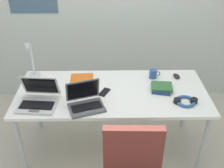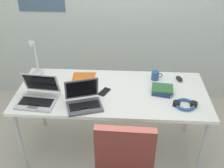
% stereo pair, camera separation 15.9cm
% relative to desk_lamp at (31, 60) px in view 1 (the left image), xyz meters
% --- Properties ---
extents(ground_plane, '(12.00, 12.00, 0.00)m').
position_rel_desk_lamp_xyz_m(ground_plane, '(0.80, -0.28, -0.94)').
color(ground_plane, '#B7AD9E').
extents(wall_back, '(6.00, 0.13, 2.60)m').
position_rel_desk_lamp_xyz_m(wall_back, '(0.80, 0.82, 0.36)').
color(wall_back, '#B2BCB7').
rests_on(wall_back, ground_plane).
extents(desk, '(1.80, 0.80, 0.74)m').
position_rel_desk_lamp_xyz_m(desk, '(0.80, -0.28, -0.25)').
color(desk, white).
rests_on(desk, ground_plane).
extents(desk_lamp, '(0.12, 0.18, 0.40)m').
position_rel_desk_lamp_xyz_m(desk_lamp, '(0.00, 0.00, 0.00)').
color(desk_lamp, silver).
rests_on(desk_lamp, desk).
extents(laptop_mid_desk, '(0.36, 0.33, 0.22)m').
position_rel_desk_lamp_xyz_m(laptop_mid_desk, '(0.57, -0.51, -0.15)').
color(laptop_mid_desk, '#515459').
rests_on(laptop_mid_desk, desk).
extents(laptop_front_left, '(0.36, 0.34, 0.24)m').
position_rel_desk_lamp_xyz_m(laptop_front_left, '(0.15, -0.47, -0.15)').
color(laptop_front_left, '#B7BABC').
rests_on(laptop_front_left, desk).
extents(computer_mouse, '(0.08, 0.11, 0.03)m').
position_rel_desk_lamp_xyz_m(computer_mouse, '(1.47, -0.03, -0.18)').
color(computer_mouse, black).
rests_on(computer_mouse, desk).
extents(cell_phone, '(0.12, 0.15, 0.01)m').
position_rel_desk_lamp_xyz_m(cell_phone, '(0.73, -0.30, -0.19)').
color(cell_phone, black).
rests_on(cell_phone, desk).
extents(headphones, '(0.21, 0.18, 0.04)m').
position_rel_desk_lamp_xyz_m(headphones, '(1.45, -0.47, -0.18)').
color(headphones, '#335999').
rests_on(headphones, desk).
extents(pill_bottle, '(0.04, 0.04, 0.08)m').
position_rel_desk_lamp_xyz_m(pill_bottle, '(0.21, -0.14, -0.16)').
color(pill_bottle, gold).
rests_on(pill_bottle, desk).
extents(book_stack, '(0.21, 0.20, 0.05)m').
position_rel_desk_lamp_xyz_m(book_stack, '(1.27, -0.27, -0.17)').
color(book_stack, navy).
rests_on(book_stack, desk).
extents(paper_folder_back_left, '(0.24, 0.32, 0.01)m').
position_rel_desk_lamp_xyz_m(paper_folder_back_left, '(0.50, -0.10, -0.19)').
color(paper_folder_back_left, orange).
rests_on(paper_folder_back_left, desk).
extents(coffee_mug, '(0.11, 0.08, 0.09)m').
position_rel_desk_lamp_xyz_m(coffee_mug, '(1.22, -0.03, -0.15)').
color(coffee_mug, '#2D518C').
rests_on(coffee_mug, desk).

